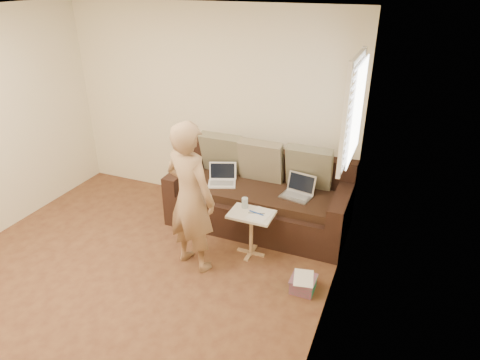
{
  "coord_description": "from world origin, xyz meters",
  "views": [
    {
      "loc": [
        2.43,
        -2.58,
        2.9
      ],
      "look_at": [
        0.8,
        1.4,
        0.78
      ],
      "focal_mm": 31.59,
      "sensor_mm": 36.0,
      "label": 1
    }
  ],
  "objects_px": {
    "laptop_silver": "(296,197)",
    "striped_box": "(303,284)",
    "sofa": "(259,195)",
    "drinking_glass": "(245,203)",
    "side_table": "(251,234)",
    "laptop_white": "(222,184)",
    "person": "(190,198)"
  },
  "relations": [
    {
      "from": "sofa",
      "to": "side_table",
      "type": "xyz_separation_m",
      "value": [
        0.14,
        -0.62,
        -0.16
      ]
    },
    {
      "from": "laptop_white",
      "to": "drinking_glass",
      "type": "xyz_separation_m",
      "value": [
        0.49,
        -0.45,
        0.07
      ]
    },
    {
      "from": "laptop_silver",
      "to": "drinking_glass",
      "type": "relative_size",
      "value": 2.91
    },
    {
      "from": "drinking_glass",
      "to": "striped_box",
      "type": "height_order",
      "value": "drinking_glass"
    },
    {
      "from": "laptop_silver",
      "to": "laptop_white",
      "type": "distance_m",
      "value": 0.95
    },
    {
      "from": "laptop_white",
      "to": "drinking_glass",
      "type": "height_order",
      "value": "drinking_glass"
    },
    {
      "from": "person",
      "to": "drinking_glass",
      "type": "distance_m",
      "value": 0.68
    },
    {
      "from": "laptop_silver",
      "to": "sofa",
      "type": "bearing_deg",
      "value": -176.62
    },
    {
      "from": "sofa",
      "to": "person",
      "type": "distance_m",
      "value": 1.17
    },
    {
      "from": "person",
      "to": "laptop_silver",
      "type": "bearing_deg",
      "value": -115.81
    },
    {
      "from": "laptop_silver",
      "to": "side_table",
      "type": "distance_m",
      "value": 0.71
    },
    {
      "from": "drinking_glass",
      "to": "laptop_silver",
      "type": "bearing_deg",
      "value": 46.23
    },
    {
      "from": "drinking_glass",
      "to": "side_table",
      "type": "bearing_deg",
      "value": -37.68
    },
    {
      "from": "laptop_white",
      "to": "person",
      "type": "relative_size",
      "value": 0.21
    },
    {
      "from": "laptop_white",
      "to": "drinking_glass",
      "type": "distance_m",
      "value": 0.67
    },
    {
      "from": "sofa",
      "to": "striped_box",
      "type": "distance_m",
      "value": 1.37
    },
    {
      "from": "person",
      "to": "side_table",
      "type": "distance_m",
      "value": 0.87
    },
    {
      "from": "laptop_white",
      "to": "striped_box",
      "type": "xyz_separation_m",
      "value": [
        1.31,
        -0.92,
        -0.44
      ]
    },
    {
      "from": "laptop_silver",
      "to": "drinking_glass",
      "type": "distance_m",
      "value": 0.67
    },
    {
      "from": "person",
      "to": "striped_box",
      "type": "relative_size",
      "value": 6.67
    },
    {
      "from": "sofa",
      "to": "laptop_white",
      "type": "bearing_deg",
      "value": -169.31
    },
    {
      "from": "person",
      "to": "striped_box",
      "type": "bearing_deg",
      "value": -163.27
    },
    {
      "from": "drinking_glass",
      "to": "sofa",
      "type": "bearing_deg",
      "value": 92.63
    },
    {
      "from": "laptop_silver",
      "to": "striped_box",
      "type": "height_order",
      "value": "laptop_silver"
    },
    {
      "from": "laptop_silver",
      "to": "striped_box",
      "type": "xyz_separation_m",
      "value": [
        0.37,
        -0.95,
        -0.44
      ]
    },
    {
      "from": "laptop_white",
      "to": "striped_box",
      "type": "height_order",
      "value": "laptop_white"
    },
    {
      "from": "laptop_silver",
      "to": "drinking_glass",
      "type": "bearing_deg",
      "value": -123.23
    },
    {
      "from": "side_table",
      "to": "drinking_glass",
      "type": "distance_m",
      "value": 0.36
    },
    {
      "from": "side_table",
      "to": "striped_box",
      "type": "bearing_deg",
      "value": -28.48
    },
    {
      "from": "striped_box",
      "to": "laptop_white",
      "type": "bearing_deg",
      "value": 144.88
    },
    {
      "from": "laptop_silver",
      "to": "drinking_glass",
      "type": "height_order",
      "value": "drinking_glass"
    },
    {
      "from": "sofa",
      "to": "striped_box",
      "type": "bearing_deg",
      "value": -49.96
    }
  ]
}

